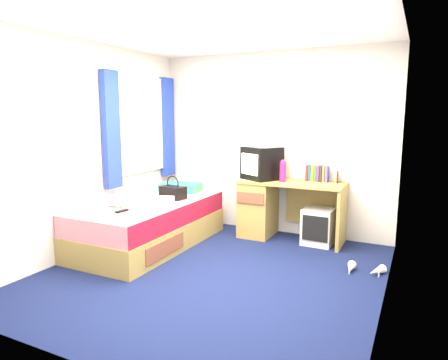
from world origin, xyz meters
The scene contains 20 objects.
ground centered at (0.00, 0.00, 0.00)m, with size 3.40×3.40×0.00m, color #0C1438.
room_shell centered at (0.00, 0.00, 1.45)m, with size 3.40×3.40×3.40m.
bed centered at (-1.10, 0.44, 0.27)m, with size 1.01×2.00×0.54m.
pillow centered at (-1.12, 1.17, 0.60)m, with size 0.52×0.33×0.11m, color #1A68AB.
desk centered at (0.10, 1.44, 0.41)m, with size 1.30×0.55×0.75m.
storage_cube centered at (0.73, 1.40, 0.22)m, with size 0.36×0.36×0.45m, color silver.
crt_tv centered at (-0.04, 1.44, 0.96)m, with size 0.56×0.55×0.42m.
vcr centered at (-0.04, 1.44, 1.21)m, with size 0.39×0.28×0.07m, color silver.
book_row centered at (0.65, 1.60, 0.85)m, with size 0.27×0.13×0.20m.
picture_frame centered at (0.90, 1.60, 0.82)m, with size 0.02×0.12×0.14m, color black.
pink_water_bottle centered at (0.27, 1.36, 0.87)m, with size 0.08×0.08×0.24m, color #C81C64.
aerosol_can centered at (0.20, 1.53, 0.84)m, with size 0.05×0.05×0.18m, color silver.
handbag centered at (-0.95, 0.72, 0.63)m, with size 0.34×0.22×0.29m.
towel centered at (-0.83, 0.24, 0.59)m, with size 0.33×0.27×0.11m, color white.
magazine centered at (-1.18, 0.63, 0.55)m, with size 0.21×0.28×0.01m, color gold.
water_bottle centered at (-1.25, 0.04, 0.58)m, with size 0.07×0.07×0.20m, color silver.
colour_swatch_fan centered at (-1.13, -0.09, 0.55)m, with size 0.22×0.06×0.01m, color yellow.
remote_control centered at (-1.06, -0.10, 0.55)m, with size 0.05×0.16×0.02m, color black.
window_assembly centered at (-1.55, 0.90, 1.42)m, with size 0.11×1.42×1.40m.
white_heels centered at (1.37, 0.66, 0.04)m, with size 0.38×0.26×0.09m.
Camera 1 is at (1.80, -3.38, 1.57)m, focal length 32.00 mm.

